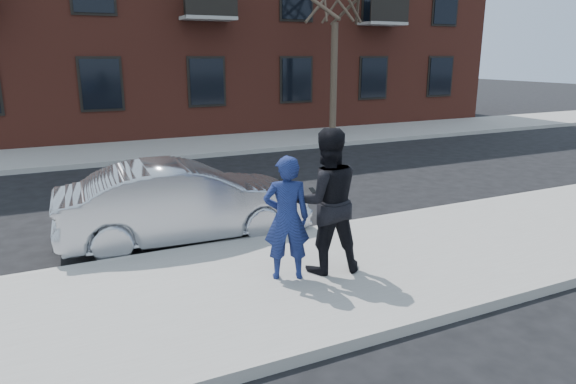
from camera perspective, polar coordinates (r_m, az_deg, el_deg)
ground at (r=9.04m, az=15.99°, el=-6.19°), size 100.00×100.00×0.00m
near_sidewalk at (r=8.84m, az=17.10°, el=-6.24°), size 50.00×3.50×0.15m
near_curb at (r=10.14m, az=10.24°, el=-3.06°), size 50.00×0.10×0.15m
far_sidewalk at (r=18.64m, az=-7.49°, el=5.27°), size 50.00×3.50×0.15m
far_curb at (r=16.97m, az=-5.55°, el=4.38°), size 50.00×0.10×0.15m
silver_sedan at (r=9.11m, az=-11.43°, el=-1.09°), size 4.32×1.69×1.40m
man_hoodie at (r=7.01m, az=-0.16°, el=-2.91°), size 0.74×0.61×1.74m
man_peacoat at (r=7.23m, az=4.29°, el=-1.02°), size 1.15×0.98×2.07m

